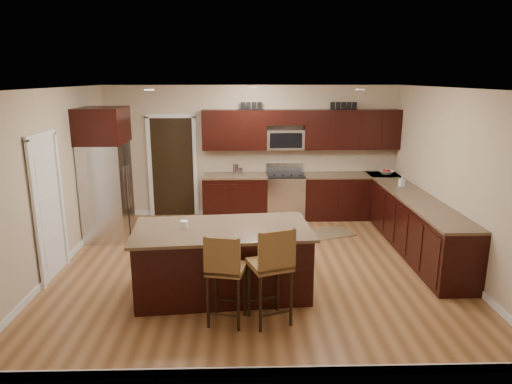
{
  "coord_description": "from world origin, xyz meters",
  "views": [
    {
      "loc": [
        -0.17,
        -6.64,
        2.85
      ],
      "look_at": [
        0.02,
        0.4,
        1.07
      ],
      "focal_mm": 32.0,
      "sensor_mm": 36.0,
      "label": 1
    }
  ],
  "objects_px": {
    "island": "(223,262)",
    "stool_right": "(272,265)",
    "range": "(285,196)",
    "refrigerator": "(106,173)",
    "stool_mid": "(225,269)"
  },
  "relations": [
    {
      "from": "island",
      "to": "stool_right",
      "type": "relative_size",
      "value": 2.02
    },
    {
      "from": "range",
      "to": "refrigerator",
      "type": "xyz_separation_m",
      "value": [
        -3.3,
        -1.11,
        0.74
      ]
    },
    {
      "from": "refrigerator",
      "to": "range",
      "type": "bearing_deg",
      "value": 18.55
    },
    {
      "from": "stool_mid",
      "to": "refrigerator",
      "type": "distance_m",
      "value": 3.85
    },
    {
      "from": "range",
      "to": "island",
      "type": "xyz_separation_m",
      "value": [
        -1.14,
        -3.36,
        -0.04
      ]
    },
    {
      "from": "stool_mid",
      "to": "stool_right",
      "type": "relative_size",
      "value": 0.94
    },
    {
      "from": "island",
      "to": "refrigerator",
      "type": "bearing_deg",
      "value": 128.7
    },
    {
      "from": "refrigerator",
      "to": "island",
      "type": "bearing_deg",
      "value": -46.22
    },
    {
      "from": "range",
      "to": "refrigerator",
      "type": "relative_size",
      "value": 0.47
    },
    {
      "from": "island",
      "to": "stool_mid",
      "type": "height_order",
      "value": "stool_mid"
    },
    {
      "from": "island",
      "to": "stool_right",
      "type": "height_order",
      "value": "stool_right"
    },
    {
      "from": "stool_mid",
      "to": "refrigerator",
      "type": "xyz_separation_m",
      "value": [
        -2.22,
        3.1,
        0.51
      ]
    },
    {
      "from": "range",
      "to": "island",
      "type": "relative_size",
      "value": 0.46
    },
    {
      "from": "range",
      "to": "refrigerator",
      "type": "height_order",
      "value": "refrigerator"
    },
    {
      "from": "range",
      "to": "refrigerator",
      "type": "distance_m",
      "value": 3.56
    }
  ]
}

